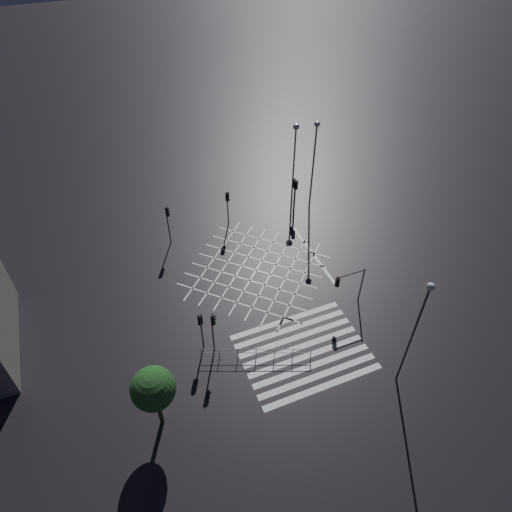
# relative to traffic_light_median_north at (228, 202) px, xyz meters

# --- Properties ---
(ground_plane) EXTENTS (200.00, 200.00, 0.00)m
(ground_plane) POSITION_rel_traffic_light_median_north_xyz_m (0.05, -6.92, -2.70)
(ground_plane) COLOR black
(road_markings) EXTENTS (13.79, 19.54, 0.01)m
(road_markings) POSITION_rel_traffic_light_median_north_xyz_m (0.30, -12.45, -2.70)
(road_markings) COLOR silver
(road_markings) RESTS_ON ground_plane
(traffic_light_median_north) EXTENTS (0.36, 0.39, 3.77)m
(traffic_light_median_north) POSITION_rel_traffic_light_median_north_xyz_m (0.00, 0.00, 0.00)
(traffic_light_median_north) COLOR #2D2D30
(traffic_light_median_north) RESTS_ON ground_plane
(traffic_light_ne_main) EXTENTS (0.39, 0.36, 3.56)m
(traffic_light_ne_main) POSITION_rel_traffic_light_median_north_xyz_m (6.90, -0.05, -0.15)
(traffic_light_ne_main) COLOR #2D2D30
(traffic_light_ne_main) RESTS_ON ground_plane
(traffic_light_sw_cross) EXTENTS (0.36, 0.39, 3.47)m
(traffic_light_sw_cross) POSITION_rel_traffic_light_median_north_xyz_m (-6.63, -12.87, -0.21)
(traffic_light_sw_cross) COLOR #2D2D30
(traffic_light_sw_cross) RESTS_ON ground_plane
(traffic_light_ne_cross) EXTENTS (0.36, 0.39, 3.65)m
(traffic_light_ne_cross) POSITION_rel_traffic_light_median_north_xyz_m (6.85, -0.51, -0.08)
(traffic_light_ne_cross) COLOR #2D2D30
(traffic_light_ne_cross) RESTS_ON ground_plane
(traffic_light_nw_main) EXTENTS (0.39, 0.36, 4.05)m
(traffic_light_nw_main) POSITION_rel_traffic_light_median_north_xyz_m (-5.82, -0.48, 0.19)
(traffic_light_nw_main) COLOR #2D2D30
(traffic_light_nw_main) RESTS_ON ground_plane
(traffic_light_se_main) EXTENTS (2.61, 0.36, 3.59)m
(traffic_light_se_main) POSITION_rel_traffic_light_median_north_xyz_m (5.08, -13.31, -0.05)
(traffic_light_se_main) COLOR #2D2D30
(traffic_light_se_main) RESTS_ON ground_plane
(traffic_light_sw_main) EXTENTS (0.39, 0.36, 3.92)m
(traffic_light_sw_main) POSITION_rel_traffic_light_median_north_xyz_m (-5.89, -13.57, 0.11)
(traffic_light_sw_main) COLOR #2D2D30
(traffic_light_sw_main) RESTS_ON ground_plane
(street_lamp_east) EXTENTS (0.52, 0.52, 9.38)m
(street_lamp_east) POSITION_rel_traffic_light_median_north_xyz_m (8.60, -0.39, 3.84)
(street_lamp_east) COLOR #2D2D30
(street_lamp_east) RESTS_ON ground_plane
(street_lamp_west) EXTENTS (0.49, 0.49, 9.59)m
(street_lamp_west) POSITION_rel_traffic_light_median_north_xyz_m (5.01, -20.70, 3.77)
(street_lamp_west) COLOR #2D2D30
(street_lamp_west) RESTS_ON ground_plane
(street_lamp_far) EXTENTS (0.60, 0.60, 7.68)m
(street_lamp_far) POSITION_rel_traffic_light_median_north_xyz_m (8.26, 2.93, 3.21)
(street_lamp_far) COLOR #2D2D30
(street_lamp_far) RESTS_ON ground_plane
(street_tree_near) EXTENTS (2.72, 2.72, 5.36)m
(street_tree_near) POSITION_rel_traffic_light_median_north_xyz_m (-10.89, -17.65, 1.27)
(street_tree_near) COLOR #38281C
(street_tree_near) RESTS_ON ground_plane
(pedestrian_railing) EXTENTS (7.39, 3.05, 1.05)m
(pedestrian_railing) POSITION_rel_traffic_light_median_north_xyz_m (-3.40, -15.35, -2.03)
(pedestrian_railing) COLOR #B7B7BC
(pedestrian_railing) RESTS_ON ground_plane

